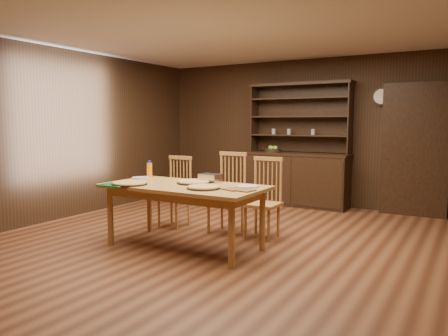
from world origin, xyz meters
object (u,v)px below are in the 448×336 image
Objects in this scene: dining_table at (184,192)px; juice_bottle at (149,170)px; chair_center at (229,190)px; chair_left at (177,189)px; china_hutch at (297,172)px; chair_right at (265,195)px.

dining_table is 0.89m from juice_bottle.
juice_bottle is at bearing -141.74° from chair_center.
juice_bottle is (-0.88, -0.60, 0.28)m from chair_center.
chair_left is at bearing 83.55° from juice_bottle.
chair_center is 4.79× the size of juice_bottle.
china_hutch reaches higher than dining_table.
juice_bottle is at bearing 157.69° from dining_table.
chair_right reaches higher than juice_bottle.
china_hutch is 2.18× the size of chair_left.
chair_right is at bearing 56.51° from dining_table.
dining_table is 1.92× the size of chair_left.
china_hutch is at bearing 70.53° from juice_bottle.
juice_bottle is at bearing -109.47° from china_hutch.
chair_right is at bearing 22.82° from juice_bottle.
chair_left is 0.97× the size of chair_right.
china_hutch reaches higher than chair_left.
china_hutch is at bearing 100.07° from chair_right.
china_hutch is 2.10× the size of chair_right.
chair_center is (0.07, 0.93, -0.10)m from dining_table.
dining_table is at bearing -90.75° from chair_center.
chair_left reaches higher than juice_bottle.
chair_left is (-0.74, 0.85, -0.14)m from dining_table.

